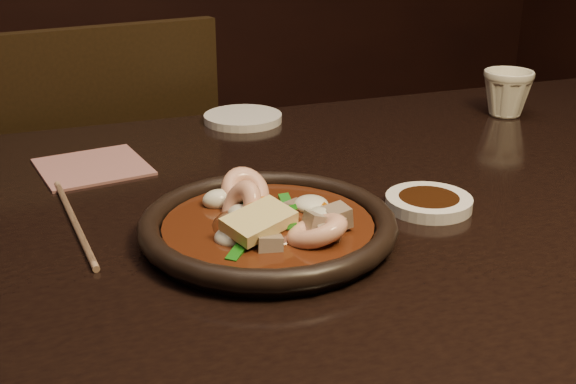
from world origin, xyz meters
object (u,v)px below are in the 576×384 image
object	(u,v)px
table	(385,259)
plate	(268,227)
chair	(103,223)
tea_cup	(507,92)

from	to	relation	value
table	plate	size ratio (longest dim) A/B	5.77
plate	table	bearing A→B (deg)	15.11
chair	plate	world-z (taller)	chair
table	chair	bearing A→B (deg)	113.58
plate	tea_cup	bearing A→B (deg)	30.71
table	chair	size ratio (longest dim) A/B	1.79
chair	tea_cup	distance (m)	0.81
table	tea_cup	xyz separation A→B (m)	(0.36, 0.27, 0.12)
plate	chair	bearing A→B (deg)	99.42
chair	plate	xyz separation A→B (m)	(0.12, -0.70, 0.28)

